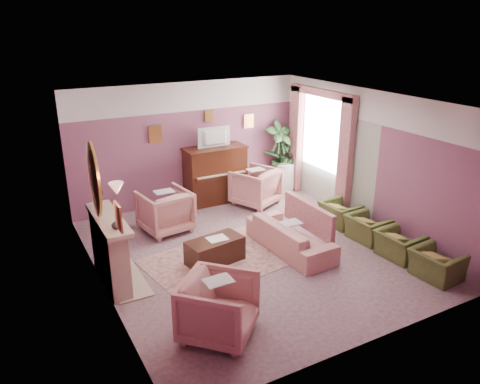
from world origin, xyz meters
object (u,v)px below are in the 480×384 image
olive_chair_a (437,260)px  piano (215,175)px  sofa (291,231)px  floral_armchair_left (165,209)px  olive_chair_c (368,224)px  side_table (284,176)px  television (215,136)px  olive_chair_d (340,210)px  coffee_table (215,251)px  floral_armchair_front (219,305)px  olive_chair_b (400,241)px  floral_armchair_right (255,185)px

olive_chair_a → piano: bearing=109.0°
sofa → floral_armchair_left: bearing=132.4°
olive_chair_c → side_table: size_ratio=1.09×
television → olive_chair_c: size_ratio=1.05×
olive_chair_c → olive_chair_d: bearing=90.0°
sofa → olive_chair_d: bearing=16.0°
television → olive_chair_d: size_ratio=1.05×
coffee_table → sofa: (1.45, -0.24, 0.17)m
piano → side_table: piano is taller
sofa → floral_armchair_front: floral_armchair_front is taller
olive_chair_b → olive_chair_d: bearing=90.0°
olive_chair_d → television: bearing=124.9°
sofa → side_table: bearing=58.5°
television → piano: bearing=90.0°
piano → television: 0.95m
television → olive_chair_a: (1.70, -4.90, -1.27)m
olive_chair_d → side_table: side_table is taller
floral_armchair_left → floral_armchair_front: (-0.53, -3.57, 0.00)m
piano → olive_chair_c: size_ratio=1.83×
television → floral_armchair_right: (0.73, -0.58, -1.12)m
olive_chair_c → olive_chair_d: size_ratio=1.00×
sofa → olive_chair_d: (1.56, 0.45, -0.06)m
piano → side_table: (1.88, -0.10, -0.30)m
olive_chair_a → olive_chair_b: 0.82m
sofa → side_table: size_ratio=2.78×
olive_chair_c → olive_chair_b: bearing=-90.0°
floral_armchair_right → olive_chair_b: 3.64m
sofa → piano: bearing=92.7°
sofa → olive_chair_b: bearing=-37.4°
floral_armchair_left → olive_chair_b: floral_armchair_left is taller
sofa → floral_armchair_right: floral_armchair_right is taller
television → olive_chair_c: bearing=-62.5°
piano → olive_chair_c: piano is taller
floral_armchair_left → olive_chair_c: floral_armchair_left is taller
television → floral_armchair_left: size_ratio=0.83×
coffee_table → floral_armchair_right: 2.91m
floral_armchair_right → olive_chair_a: floral_armchair_right is taller
television → floral_armchair_front: size_ratio=0.83×
olive_chair_c → side_table: bearing=86.8°
olive_chair_c → side_table: (0.18, 3.21, 0.02)m
floral_armchair_right → olive_chair_c: size_ratio=1.26×
olive_chair_a → olive_chair_b: (0.00, 0.82, 0.00)m
olive_chair_b → olive_chair_c: 0.82m
floral_armchair_left → floral_armchair_right: size_ratio=1.00×
sofa → olive_chair_a: 2.55m
coffee_table → floral_armchair_left: (-0.30, 1.69, 0.26)m
television → olive_chair_d: bearing=-55.1°
piano → olive_chair_b: (1.70, -4.13, -0.32)m
piano → olive_chair_b: piano is taller
piano → olive_chair_a: (1.70, -4.95, -0.32)m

